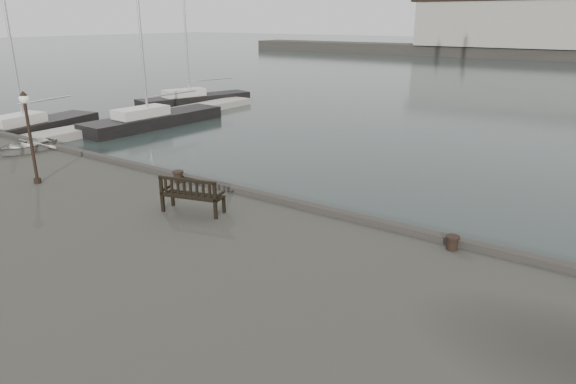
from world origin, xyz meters
name	(u,v)px	position (x,y,z in m)	size (l,w,h in m)	color
ground	(280,246)	(0.00, 0.00, 0.00)	(400.00, 400.00, 0.00)	#1C2726
pontoon	(129,122)	(-20.00, 10.00, 0.25)	(2.00, 24.00, 0.50)	#A39F97
breakwater	(569,35)	(-4.56, 92.00, 4.30)	(140.00, 9.50, 12.20)	#383530
bench	(193,201)	(-1.45, -2.31, 1.90)	(1.93, 1.09, 1.05)	black
bollard_left	(178,177)	(-3.96, -0.50, 1.76)	(0.38, 0.38, 0.40)	black
bollard_right	(452,243)	(5.59, -0.50, 1.74)	(0.34, 0.34, 0.36)	black
lamp_post	(28,125)	(-7.87, -3.36, 3.58)	(0.32, 0.32, 3.16)	black
dinghy	(25,146)	(-12.47, -1.20, 1.83)	(1.83, 2.57, 0.53)	beige
yacht_a	(32,131)	(-22.59, 4.58, 0.24)	(4.00, 9.34, 12.47)	black
yacht_b	(195,102)	(-22.61, 19.01, 0.25)	(4.89, 10.03, 13.01)	black
yacht_c	(155,123)	(-18.34, 10.85, 0.24)	(2.90, 10.37, 13.73)	black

